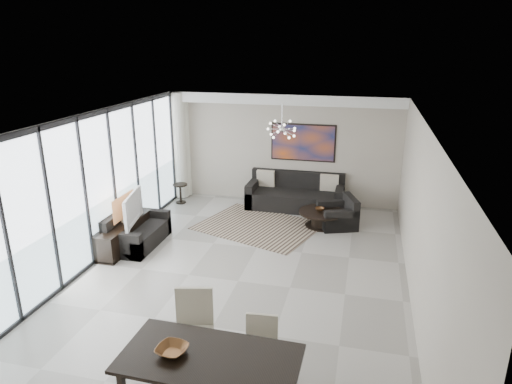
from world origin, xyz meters
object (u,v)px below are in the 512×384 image
(sofa_main, at_px, (295,196))
(television, at_px, (128,208))
(tv_console, at_px, (124,234))
(dining_table, at_px, (210,363))
(coffee_table, at_px, (321,218))

(sofa_main, relative_size, television, 2.19)
(television, bearing_deg, sofa_main, -55.31)
(tv_console, distance_m, dining_table, 5.20)
(sofa_main, height_order, television, television)
(coffee_table, xyz_separation_m, dining_table, (-0.63, -6.06, 0.54))
(coffee_table, height_order, tv_console, tv_console)
(television, bearing_deg, tv_console, 75.44)
(coffee_table, bearing_deg, dining_table, -95.92)
(coffee_table, relative_size, sofa_main, 0.43)
(sofa_main, height_order, dining_table, sofa_main)
(coffee_table, height_order, television, television)
(sofa_main, xyz_separation_m, dining_table, (0.16, -7.18, 0.45))
(tv_console, distance_m, television, 0.62)
(tv_console, bearing_deg, coffee_table, 27.89)
(coffee_table, relative_size, dining_table, 0.52)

